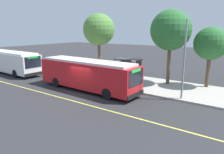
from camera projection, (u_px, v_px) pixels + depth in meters
name	position (u px, v px, depth m)	size (l,w,h in m)	color
ground_plane	(83.00, 93.00, 19.78)	(120.00, 120.00, 0.00)	#2B2B2D
sidewalk_curb	(119.00, 80.00, 24.53)	(44.00, 6.40, 0.15)	#A8A399
lane_stripe_center	(66.00, 99.00, 18.03)	(36.00, 0.14, 0.01)	#E0D64C
transit_bus_main	(87.00, 74.00, 20.42)	(11.11, 2.90, 2.95)	red
transit_bus_second	(9.00, 61.00, 28.71)	(11.54, 2.79, 2.95)	white
bus_shelter	(127.00, 65.00, 23.87)	(2.90, 1.60, 2.48)	#333338
waiting_bench	(127.00, 76.00, 24.28)	(1.60, 0.48, 0.95)	brown
route_sign_post	(133.00, 70.00, 20.50)	(0.44, 0.08, 2.80)	#333338
pedestrian_commuter	(132.00, 77.00, 21.54)	(0.24, 0.40, 1.69)	#282D47
street_tree_near_shelter	(171.00, 30.00, 21.39)	(4.14, 4.14, 7.68)	brown
street_tree_upstreet	(211.00, 44.00, 20.43)	(3.20, 3.20, 5.95)	brown
street_tree_downstreet	(99.00, 30.00, 27.90)	(4.19, 4.19, 7.78)	brown
utility_pole	(184.00, 61.00, 17.04)	(0.16, 0.16, 6.40)	gray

